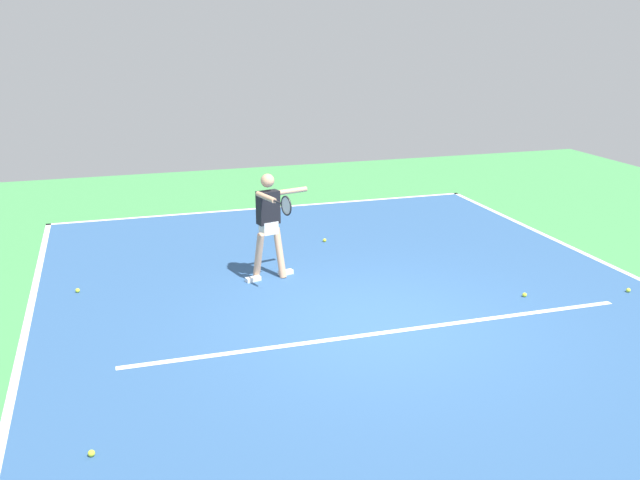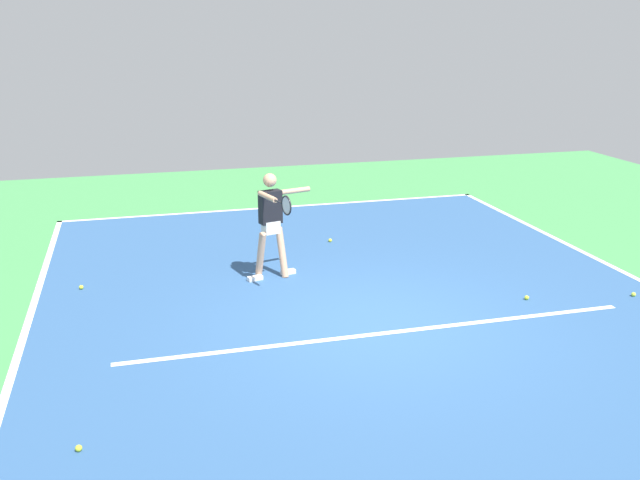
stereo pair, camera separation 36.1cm
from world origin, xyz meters
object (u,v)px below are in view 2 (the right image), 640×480
(tennis_ball_by_baseline, at_px, (79,448))
(tennis_player, at_px, (272,219))
(tennis_ball_far_corner, at_px, (81,287))
(tennis_ball_near_player, at_px, (634,294))
(tennis_ball_near_service_line, at_px, (330,240))
(tennis_ball_centre_court, at_px, (527,298))

(tennis_ball_by_baseline, bearing_deg, tennis_player, -122.96)
(tennis_player, height_order, tennis_ball_far_corner, tennis_player)
(tennis_player, xyz_separation_m, tennis_ball_near_player, (-5.02, 2.19, -0.94))
(tennis_ball_near_service_line, relative_size, tennis_ball_far_corner, 1.00)
(tennis_ball_by_baseline, bearing_deg, tennis_ball_far_corner, -87.42)
(tennis_ball_near_service_line, bearing_deg, tennis_ball_near_player, 133.49)
(tennis_ball_centre_court, relative_size, tennis_ball_near_service_line, 1.00)
(tennis_player, relative_size, tennis_ball_far_corner, 25.83)
(tennis_ball_far_corner, bearing_deg, tennis_ball_centre_court, 161.26)
(tennis_ball_by_baseline, distance_m, tennis_ball_near_service_line, 7.15)
(tennis_ball_centre_court, relative_size, tennis_ball_by_baseline, 1.00)
(tennis_ball_near_player, bearing_deg, tennis_player, -23.56)
(tennis_ball_near_service_line, relative_size, tennis_ball_near_player, 1.00)
(tennis_player, height_order, tennis_ball_by_baseline, tennis_player)
(tennis_ball_near_service_line, distance_m, tennis_ball_far_corner, 4.55)
(tennis_player, bearing_deg, tennis_ball_far_corner, -20.10)
(tennis_ball_near_player, relative_size, tennis_ball_far_corner, 1.00)
(tennis_player, bearing_deg, tennis_ball_centre_court, 136.08)
(tennis_player, height_order, tennis_ball_near_player, tennis_player)
(tennis_ball_centre_court, bearing_deg, tennis_ball_by_baseline, 20.70)
(tennis_ball_centre_court, distance_m, tennis_ball_near_service_line, 4.04)
(tennis_ball_far_corner, bearing_deg, tennis_ball_near_service_line, -162.67)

